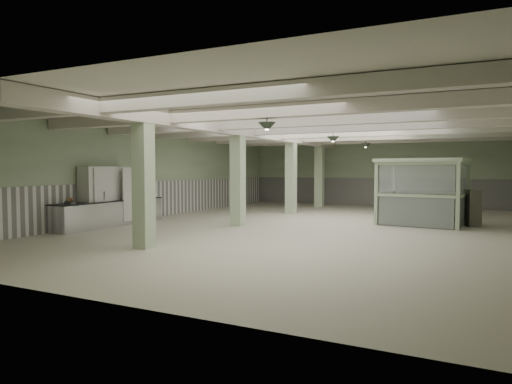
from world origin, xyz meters
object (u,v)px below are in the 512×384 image
at_px(walkin_cooler, 108,198).
at_px(guard_booth, 423,179).
at_px(prep_counter, 111,213).
at_px(filing_cabinet, 473,208).

height_order(walkin_cooler, guard_booth, guard_booth).
relative_size(prep_counter, filing_cabinet, 3.64).
distance_m(guard_booth, filing_cabinet, 1.93).
bearing_deg(prep_counter, guard_booth, 28.88).
xyz_separation_m(walkin_cooler, guard_booth, (9.93, 5.46, 0.64)).
bearing_deg(walkin_cooler, guard_booth, 28.81).
bearing_deg(guard_booth, prep_counter, -145.07).
xyz_separation_m(prep_counter, filing_cabinet, (11.49, 5.58, 0.19)).
height_order(prep_counter, guard_booth, guard_booth).
relative_size(walkin_cooler, guard_booth, 0.68).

